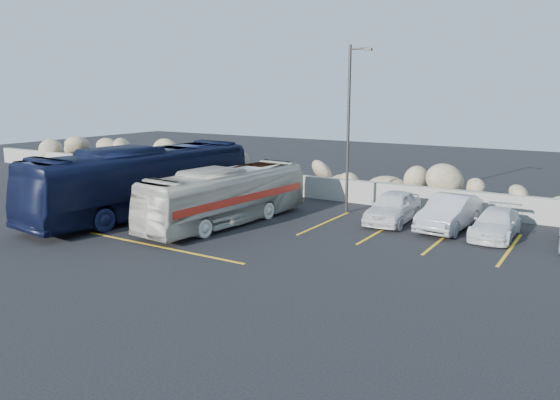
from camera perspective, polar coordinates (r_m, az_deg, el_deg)
The scene contains 10 objects.
ground at distance 20.75m, azimuth -10.82°, elevation -5.38°, with size 90.00×90.00×0.00m, color black.
seawall at distance 30.26m, azimuth 4.69°, elevation 1.24°, with size 60.00×0.40×1.20m, color gray.
riprap_pile at distance 31.21m, azimuth 5.72°, elevation 2.83°, with size 54.00×2.80×2.60m, color #8A7C5A, non-canonical shape.
parking_lines at distance 22.76m, azimuth 7.62°, elevation -3.76°, with size 18.16×9.36×0.01m.
lamppost at distance 26.47m, azimuth 7.27°, elevation 7.79°, with size 1.14×0.18×8.00m.
vintage_bus at distance 24.55m, azimuth -5.62°, elevation 0.45°, with size 2.14×9.17×2.55m, color beige.
tour_coach at distance 26.90m, azimuth -14.14°, elevation 1.95°, with size 2.80×11.96×3.33m, color black.
car_a at distance 25.26m, azimuth 11.72°, elevation -0.71°, with size 1.70×4.24×1.44m, color silver.
car_b at distance 24.63m, azimuth 17.27°, elevation -1.27°, with size 1.56×4.46×1.47m, color #B6B5BA.
car_c at distance 23.99m, azimuth 21.63°, elevation -2.30°, with size 1.60×3.93×1.14m, color silver.
Camera 1 is at (13.61, -14.50, 5.91)m, focal length 35.00 mm.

